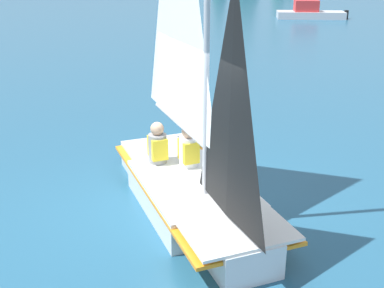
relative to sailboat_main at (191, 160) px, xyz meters
The scene contains 5 objects.
ground_plane 0.79m from the sailboat_main, 54.78° to the left, with size 260.00×260.00×0.00m, color #235675.
sailboat_main is the anchor object (origin of this frame).
sailor_helm 0.56m from the sailboat_main, 142.49° to the right, with size 0.42×0.43×1.16m.
sailor_crew 0.88m from the sailboat_main, 107.52° to the right, with size 0.42×0.43×1.16m.
motorboat_distant 26.58m from the sailboat_main, 163.17° to the right, with size 3.44×4.51×1.15m.
Camera 1 is at (5.51, 3.65, 3.61)m, focal length 45.00 mm.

